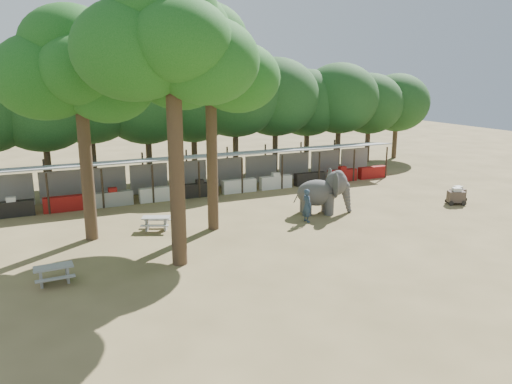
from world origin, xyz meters
name	(u,v)px	position (x,y,z in m)	size (l,w,h in m)	color
ground	(324,257)	(0.00, 0.00, 0.00)	(100.00, 100.00, 0.00)	brown
vendor_stalls	(215,175)	(0.00, 13.84, 1.18)	(28.00, 2.99, 2.80)	#93959A
yard_tree_left	(75,68)	(-9.13, 7.19, 8.20)	(7.10, 6.90, 11.02)	#332316
yard_tree_center	(167,41)	(-6.13, 2.19, 9.21)	(7.10, 6.90, 12.04)	#332316
yard_tree_back	(206,61)	(-3.13, 6.19, 8.54)	(7.10, 6.90, 11.36)	#332316
backdrop_trees	(190,106)	(0.00, 19.00, 5.51)	(46.46, 5.95, 8.33)	#332316
elephant	(324,192)	(3.83, 6.10, 1.27)	(3.42, 2.56, 2.54)	#3C3A3A
handler	(307,205)	(2.09, 5.04, 0.92)	(0.66, 0.44, 1.84)	#26384C
picnic_table_near	(54,272)	(-11.02, 2.04, 0.47)	(1.49, 1.35, 0.72)	gray
picnic_table_far	(156,221)	(-5.77, 7.04, 0.47)	(1.82, 1.74, 0.71)	gray
cart_front	(456,196)	(12.37, 4.32, 0.52)	(1.28, 1.09, 1.06)	#3A2D26
cart_back	(458,194)	(13.02, 4.80, 0.49)	(1.03, 0.69, 1.00)	#3A2D26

